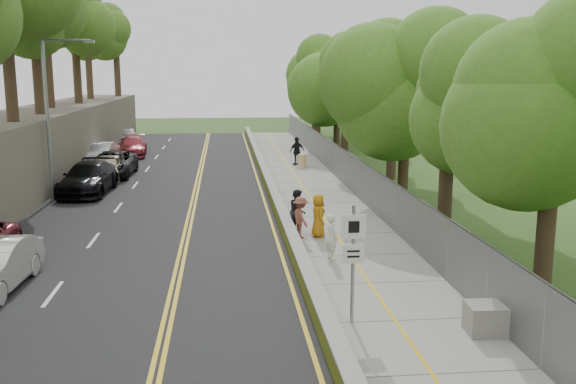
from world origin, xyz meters
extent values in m
plane|color=#33511E|center=(0.00, 0.00, 0.00)|extent=(140.00, 140.00, 0.00)
cube|color=black|center=(-5.40, 15.00, 0.02)|extent=(11.20, 66.00, 0.04)
cube|color=gray|center=(2.55, 15.00, 0.03)|extent=(4.20, 66.00, 0.05)
cube|color=#C6EE29|center=(0.25, 15.00, 0.30)|extent=(0.42, 66.00, 0.60)
cube|color=slate|center=(4.65, 15.00, 1.00)|extent=(0.04, 66.00, 2.00)
cylinder|color=gray|center=(-10.70, 14.00, 4.00)|extent=(0.18, 0.18, 8.00)
cylinder|color=gray|center=(-9.60, 14.00, 7.85)|extent=(2.30, 0.13, 0.13)
cube|color=gray|center=(-8.52, 14.00, 7.80)|extent=(0.50, 0.22, 0.14)
cylinder|color=gray|center=(1.05, -3.00, 1.60)|extent=(0.09, 0.09, 3.10)
cube|color=white|center=(1.05, -3.03, 2.60)|extent=(0.62, 0.04, 0.62)
cube|color=white|center=(1.05, -3.03, 1.90)|extent=(0.56, 0.04, 0.50)
cylinder|color=orange|center=(3.00, 23.52, 0.51)|extent=(0.56, 0.56, 0.92)
cube|color=slate|center=(4.30, -4.00, 0.42)|extent=(1.17, 0.91, 0.75)
imported|color=black|center=(-9.29, 15.75, 0.85)|extent=(2.59, 5.72, 1.63)
imported|color=tan|center=(-9.00, 19.73, 0.80)|extent=(1.90, 4.51, 1.52)
imported|color=#A9ADB1|center=(-10.50, 25.53, 0.83)|extent=(1.96, 4.91, 1.59)
imported|color=black|center=(-9.00, 21.26, 0.80)|extent=(2.65, 5.52, 1.52)
imported|color=maroon|center=(-9.05, 30.80, 0.76)|extent=(2.37, 5.08, 1.44)
imported|color=#BABBBF|center=(-10.60, 39.67, 0.70)|extent=(1.90, 4.02, 1.33)
imported|color=#C57D15|center=(1.45, 5.68, 0.89)|extent=(0.66, 0.90, 1.69)
imported|color=white|center=(1.45, 2.56, 0.85)|extent=(0.55, 0.67, 1.60)
imported|color=black|center=(0.75, 6.56, 0.91)|extent=(0.81, 0.95, 1.72)
imported|color=brown|center=(0.75, 5.58, 0.86)|extent=(0.84, 1.16, 1.61)
imported|color=black|center=(2.80, 24.75, 1.01)|extent=(1.22, 0.88, 1.92)
camera|label=1|loc=(-2.15, -18.38, 6.47)|focal=40.00mm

